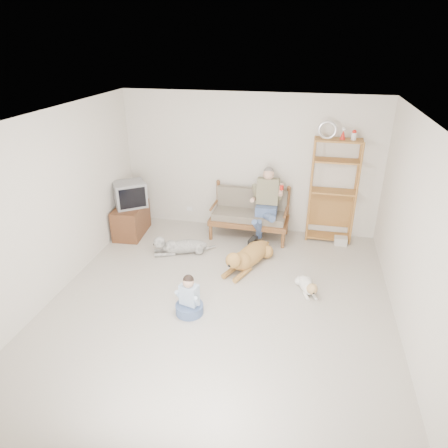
% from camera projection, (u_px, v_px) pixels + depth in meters
% --- Properties ---
extents(floor, '(5.50, 5.50, 0.00)m').
position_uv_depth(floor, '(219.00, 305.00, 5.90)').
color(floor, beige).
rests_on(floor, ground).
extents(ceiling, '(5.50, 5.50, 0.00)m').
position_uv_depth(ceiling, '(218.00, 120.00, 4.75)').
color(ceiling, white).
rests_on(ceiling, ground).
extents(wall_back, '(5.00, 0.00, 5.00)m').
position_uv_depth(wall_back, '(250.00, 164.00, 7.75)').
color(wall_back, beige).
rests_on(wall_back, ground).
extents(wall_front, '(5.00, 0.00, 5.00)m').
position_uv_depth(wall_front, '(134.00, 380.00, 2.89)').
color(wall_front, beige).
rests_on(wall_front, ground).
extents(wall_left, '(0.00, 5.50, 5.50)m').
position_uv_depth(wall_left, '(51.00, 207.00, 5.79)').
color(wall_left, beige).
rests_on(wall_left, ground).
extents(wall_right, '(0.00, 5.50, 5.50)m').
position_uv_depth(wall_right, '(418.00, 241.00, 4.85)').
color(wall_right, beige).
rests_on(wall_right, ground).
extents(loveseat, '(1.52, 0.75, 0.95)m').
position_uv_depth(loveseat, '(250.00, 213.00, 7.78)').
color(loveseat, brown).
rests_on(loveseat, ground).
extents(man, '(0.54, 0.78, 1.26)m').
position_uv_depth(man, '(264.00, 210.00, 7.45)').
color(man, '#485684').
rests_on(man, loveseat).
extents(etagere, '(0.87, 0.38, 2.28)m').
position_uv_depth(etagere, '(333.00, 190.00, 7.42)').
color(etagere, '#AB6936').
rests_on(etagere, ground).
extents(book_stack, '(0.24, 0.17, 0.15)m').
position_uv_depth(book_stack, '(341.00, 241.00, 7.59)').
color(book_stack, silver).
rests_on(book_stack, ground).
extents(tv_stand, '(0.56, 0.93, 0.60)m').
position_uv_depth(tv_stand, '(131.00, 220.00, 7.91)').
color(tv_stand, brown).
rests_on(tv_stand, ground).
extents(crt_tv, '(0.75, 0.72, 0.49)m').
position_uv_depth(crt_tv, '(130.00, 194.00, 7.69)').
color(crt_tv, gray).
rests_on(crt_tv, tv_stand).
extents(wall_outlet, '(0.12, 0.02, 0.08)m').
position_uv_depth(wall_outlet, '(190.00, 209.00, 8.43)').
color(wall_outlet, white).
rests_on(wall_outlet, ground).
extents(golden_retriever, '(0.74, 1.44, 0.46)m').
position_uv_depth(golden_retriever, '(248.00, 257.00, 6.83)').
color(golden_retriever, '#B5883F').
rests_on(golden_retriever, ground).
extents(shaggy_dog, '(1.12, 0.56, 0.36)m').
position_uv_depth(shaggy_dog, '(179.00, 246.00, 7.26)').
color(shaggy_dog, white).
rests_on(shaggy_dog, ground).
extents(terrier, '(0.35, 0.67, 0.26)m').
position_uv_depth(terrier, '(308.00, 286.00, 6.15)').
color(terrier, white).
rests_on(terrier, ground).
extents(child, '(0.40, 0.40, 0.63)m').
position_uv_depth(child, '(189.00, 300.00, 5.65)').
color(child, '#485684').
rests_on(child, ground).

